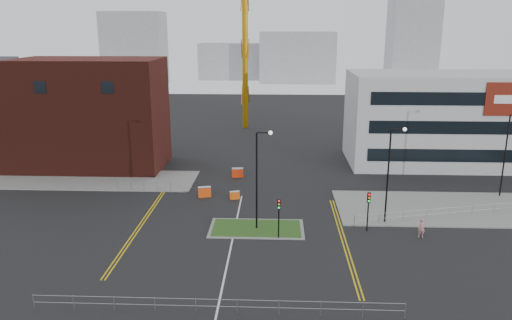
{
  "coord_description": "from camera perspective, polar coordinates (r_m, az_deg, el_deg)",
  "views": [
    {
      "loc": [
        3.76,
        -34.31,
        18.0
      ],
      "look_at": [
        1.7,
        13.66,
        5.0
      ],
      "focal_mm": 35.0,
      "sensor_mm": 36.0,
      "label": 1
    }
  ],
  "objects": [
    {
      "name": "ground",
      "position": [
        38.92,
        -3.45,
        -12.42
      ],
      "size": [
        200.0,
        200.0,
        0.0
      ],
      "primitive_type": "plane",
      "color": "black",
      "rests_on": "ground"
    },
    {
      "name": "pavement_left",
      "position": [
        63.69,
        -19.57,
        -2.11
      ],
      "size": [
        28.0,
        8.0,
        0.12
      ],
      "primitive_type": "cube",
      "color": "slate",
      "rests_on": "ground"
    },
    {
      "name": "pavement_right",
      "position": [
        54.66,
        21.89,
        -5.15
      ],
      "size": [
        24.0,
        10.0,
        0.12
      ],
      "primitive_type": "cube",
      "color": "slate",
      "rests_on": "ground"
    },
    {
      "name": "island_kerb",
      "position": [
        45.99,
        0.07,
        -7.83
      ],
      "size": [
        8.6,
        4.6,
        0.08
      ],
      "primitive_type": "cube",
      "color": "slate",
      "rests_on": "ground"
    },
    {
      "name": "grass_island",
      "position": [
        45.99,
        0.07,
        -7.81
      ],
      "size": [
        8.0,
        4.0,
        0.12
      ],
      "primitive_type": "cube",
      "color": "#284C19",
      "rests_on": "ground"
    },
    {
      "name": "brick_building",
      "position": [
        68.71,
        -20.55,
        4.84
      ],
      "size": [
        24.2,
        10.07,
        14.24
      ],
      "color": "#411610",
      "rests_on": "ground"
    },
    {
      "name": "office_block",
      "position": [
        70.94,
        20.76,
        4.43
      ],
      "size": [
        25.0,
        12.2,
        12.0
      ],
      "color": "#B8BBBE",
      "rests_on": "ground"
    },
    {
      "name": "streetlamp_island",
      "position": [
        44.17,
        0.36,
        -1.41
      ],
      "size": [
        1.46,
        0.36,
        9.18
      ],
      "color": "black",
      "rests_on": "ground"
    },
    {
      "name": "streetlamp_right_near",
      "position": [
        47.23,
        15.16,
        -0.85
      ],
      "size": [
        1.46,
        0.36,
        9.18
      ],
      "color": "black",
      "rests_on": "ground"
    },
    {
      "name": "streetlamp_right_far",
      "position": [
        59.1,
        26.84,
        1.2
      ],
      "size": [
        1.46,
        0.36,
        9.18
      ],
      "color": "black",
      "rests_on": "ground"
    },
    {
      "name": "traffic_light_island",
      "position": [
        43.14,
        2.63,
        -5.83
      ],
      "size": [
        0.28,
        0.33,
        3.65
      ],
      "color": "black",
      "rests_on": "ground"
    },
    {
      "name": "traffic_light_right",
      "position": [
        45.76,
        12.73,
        -4.95
      ],
      "size": [
        0.28,
        0.33,
        3.65
      ],
      "color": "black",
      "rests_on": "ground"
    },
    {
      "name": "railing_front",
      "position": [
        33.34,
        -4.55,
        -15.99
      ],
      "size": [
        24.05,
        0.05,
        1.1
      ],
      "color": "gray",
      "rests_on": "ground"
    },
    {
      "name": "railing_left",
      "position": [
        57.02,
        -12.68,
        -2.85
      ],
      "size": [
        6.05,
        0.05,
        1.1
      ],
      "color": "gray",
      "rests_on": "ground"
    },
    {
      "name": "railing_right",
      "position": [
        51.72,
        21.28,
        -5.38
      ],
      "size": [
        19.05,
        5.05,
        1.1
      ],
      "color": "gray",
      "rests_on": "ground"
    },
    {
      "name": "centre_line",
      "position": [
        40.7,
        -3.16,
        -11.12
      ],
      "size": [
        0.15,
        30.0,
        0.01
      ],
      "primitive_type": "cube",
      "color": "silver",
      "rests_on": "ground"
    },
    {
      "name": "yellow_left_a",
      "position": [
        49.5,
        -12.75,
        -6.56
      ],
      "size": [
        0.12,
        24.0,
        0.01
      ],
      "primitive_type": "cube",
      "color": "gold",
      "rests_on": "ground"
    },
    {
      "name": "yellow_left_b",
      "position": [
        49.42,
        -12.41,
        -6.58
      ],
      "size": [
        0.12,
        24.0,
        0.01
      ],
      "primitive_type": "cube",
      "color": "gold",
      "rests_on": "ground"
    },
    {
      "name": "yellow_right_a",
      "position": [
        44.51,
        9.77,
        -8.93
      ],
      "size": [
        0.12,
        20.0,
        0.01
      ],
      "primitive_type": "cube",
      "color": "gold",
      "rests_on": "ground"
    },
    {
      "name": "yellow_right_b",
      "position": [
        44.55,
        10.16,
        -8.93
      ],
      "size": [
        0.12,
        20.0,
        0.01
      ],
      "primitive_type": "cube",
      "color": "gold",
      "rests_on": "ground"
    },
    {
      "name": "skyline_a",
      "position": [
        160.55,
        -13.67,
        12.23
      ],
      "size": [
        18.0,
        12.0,
        22.0
      ],
      "primitive_type": "cube",
      "color": "gray",
      "rests_on": "ground"
    },
    {
      "name": "skyline_b",
      "position": [
        164.73,
        4.72,
        11.62
      ],
      "size": [
        24.0,
        12.0,
        16.0
      ],
      "primitive_type": "cube",
      "color": "gray",
      "rests_on": "ground"
    },
    {
      "name": "skyline_c",
      "position": [
        164.61,
        17.44,
        13.08
      ],
      "size": [
        14.0,
        12.0,
        28.0
      ],
      "primitive_type": "cube",
      "color": "gray",
      "rests_on": "ground"
    },
    {
      "name": "skyline_d",
      "position": [
        175.12,
        -1.42,
        11.21
      ],
      "size": [
        30.0,
        12.0,
        12.0
      ],
      "primitive_type": "cube",
      "color": "gray",
      "rests_on": "ground"
    },
    {
      "name": "pedestrian",
      "position": [
        46.32,
        18.4,
        -7.38
      ],
      "size": [
        0.66,
        0.46,
        1.73
      ],
      "primitive_type": "imported",
      "rotation": [
        0.0,
        0.0,
        -0.07
      ],
      "color": "tan",
      "rests_on": "ground"
    },
    {
      "name": "barrier_left",
      "position": [
        61.03,
        -2.12,
        -1.41
      ],
      "size": [
        1.39,
        0.54,
        1.15
      ],
      "color": "red",
      "rests_on": "ground"
    },
    {
      "name": "barrier_mid",
      "position": [
        54.3,
        -5.9,
        -3.6
      ],
      "size": [
        1.43,
        0.76,
        1.15
      ],
      "color": "#EA470D",
      "rests_on": "ground"
    },
    {
      "name": "barrier_right",
      "position": [
        53.46,
        -2.46,
        -4.0
      ],
      "size": [
        1.1,
        0.68,
        0.88
      ],
      "color": "#E2550C",
      "rests_on": "ground"
    }
  ]
}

